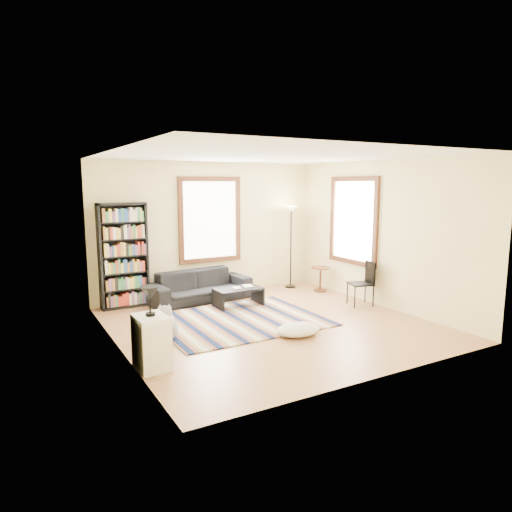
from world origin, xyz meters
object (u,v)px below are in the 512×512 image
coffee_table (238,297)px  floor_lamp (291,247)px  sofa (199,286)px  folding_chair (360,284)px  dog (166,321)px  floor_cushion (298,329)px  side_table (320,279)px  bookshelf (123,256)px  white_cabinet (151,342)px

coffee_table → floor_lamp: floor_lamp is taller
sofa → floor_lamp: floor_lamp is taller
folding_chair → dog: size_ratio=1.50×
coffee_table → floor_cushion: bearing=-88.8°
coffee_table → dog: 2.15m
floor_lamp → dog: bearing=-150.9°
coffee_table → floor_cushion: (0.04, -1.98, -0.09)m
floor_lamp → side_table: 0.99m
floor_cushion → floor_lamp: bearing=58.4°
floor_lamp → dog: floor_lamp is taller
side_table → folding_chair: folding_chair is taller
floor_cushion → floor_lamp: size_ratio=0.39×
bookshelf → coffee_table: bookshelf is taller
side_table → folding_chair: bearing=-92.1°
floor_cushion → sofa: bearing=100.9°
floor_lamp → white_cabinet: size_ratio=2.66×
floor_cushion → side_table: side_table is taller
white_cabinet → floor_cushion: bearing=1.5°
coffee_table → folding_chair: (2.11, -1.11, 0.25)m
coffee_table → dog: dog is taller
coffee_table → side_table: side_table is taller
coffee_table → floor_lamp: size_ratio=0.48×
bookshelf → floor_cushion: size_ratio=2.75×
floor_cushion → dog: size_ratio=1.27×
sofa → floor_cushion: (0.53, -2.75, -0.21)m
floor_lamp → dog: (-3.62, -2.01, -0.64)m
floor_cushion → floor_lamp: (1.75, 2.85, 0.84)m
bookshelf → floor_cushion: bearing=-57.1°
side_table → folding_chair: 1.35m
bookshelf → dog: bearing=-87.6°
sofa → coffee_table: sofa is taller
floor_lamp → floor_cushion: bearing=-121.6°
bookshelf → side_table: (4.07, -0.81, -0.73)m
coffee_table → folding_chair: folding_chair is taller
coffee_table → dog: size_ratio=1.57×
floor_lamp → folding_chair: floor_lamp is taller
coffee_table → sofa: bearing=122.3°
side_table → coffee_table: bearing=-173.9°
white_cabinet → floor_lamp: bearing=33.8°
folding_chair → white_cabinet: size_ratio=1.23×
sofa → floor_lamp: size_ratio=1.12×
bookshelf → folding_chair: bookshelf is taller
coffee_table → floor_lamp: bearing=25.9°
bookshelf → dog: bookshelf is taller
dog → folding_chair: bearing=24.1°
side_table → bookshelf: bearing=168.7°
floor_cushion → white_cabinet: size_ratio=1.04×
bookshelf → folding_chair: 4.59m
bookshelf → coffee_table: (1.91, -1.04, -0.82)m
sofa → floor_cushion: bearing=-84.8°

